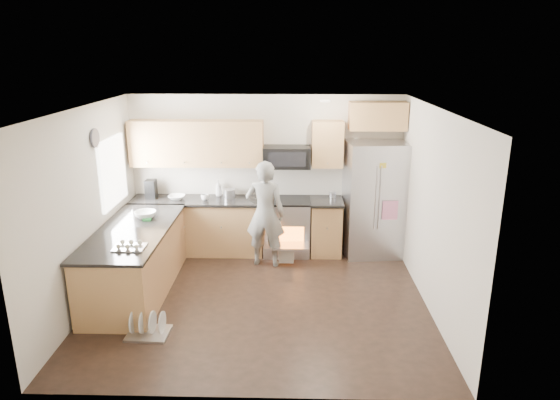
{
  "coord_description": "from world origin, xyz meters",
  "views": [
    {
      "loc": [
        0.44,
        -6.13,
        3.3
      ],
      "look_at": [
        0.27,
        0.5,
        1.28
      ],
      "focal_mm": 32.0,
      "sensor_mm": 36.0,
      "label": 1
    }
  ],
  "objects_px": {
    "stove_range": "(287,214)",
    "person": "(265,214)",
    "refrigerator": "(374,199)",
    "dish_rack": "(148,328)"
  },
  "relations": [
    {
      "from": "stove_range",
      "to": "person",
      "type": "xyz_separation_m",
      "value": [
        -0.33,
        -0.49,
        0.17
      ]
    },
    {
      "from": "stove_range",
      "to": "refrigerator",
      "type": "relative_size",
      "value": 0.95
    },
    {
      "from": "stove_range",
      "to": "refrigerator",
      "type": "height_order",
      "value": "refrigerator"
    },
    {
      "from": "dish_rack",
      "to": "stove_range",
      "type": "bearing_deg",
      "value": 57.77
    },
    {
      "from": "stove_range",
      "to": "person",
      "type": "distance_m",
      "value": 0.62
    },
    {
      "from": "stove_range",
      "to": "refrigerator",
      "type": "xyz_separation_m",
      "value": [
        1.42,
        0.01,
        0.27
      ]
    },
    {
      "from": "person",
      "to": "dish_rack",
      "type": "xyz_separation_m",
      "value": [
        -1.3,
        -2.09,
        -0.76
      ]
    },
    {
      "from": "person",
      "to": "dish_rack",
      "type": "distance_m",
      "value": 2.58
    },
    {
      "from": "stove_range",
      "to": "person",
      "type": "relative_size",
      "value": 1.06
    },
    {
      "from": "person",
      "to": "stove_range",
      "type": "bearing_deg",
      "value": -116.15
    }
  ]
}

